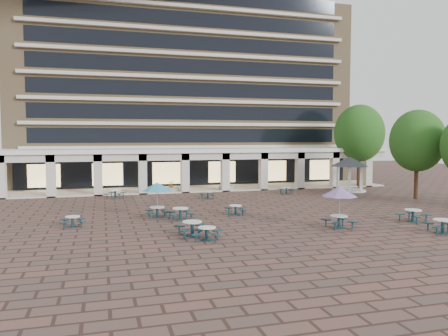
{
  "coord_description": "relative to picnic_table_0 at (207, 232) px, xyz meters",
  "views": [
    {
      "loc": [
        -10.15,
        -30.95,
        5.57
      ],
      "look_at": [
        -0.64,
        3.0,
        3.1
      ],
      "focal_mm": 35.0,
      "sensor_mm": 36.0,
      "label": 1
    }
  ],
  "objects": [
    {
      "name": "picnic_table_6",
      "position": [
        8.55,
        0.88,
        1.74
      ],
      "size": [
        2.21,
        2.21,
        2.55
      ],
      "rotation": [
        0.0,
        0.0,
        -0.04
      ],
      "color": "#153941",
      "rests_on": "ground"
    },
    {
      "name": "planter_right",
      "position": [
        7.17,
        21.13,
        0.08
      ],
      "size": [
        1.5,
        0.7,
        1.27
      ],
      "color": "#9B9C96",
      "rests_on": "ground"
    },
    {
      "name": "picnic_table_0",
      "position": [
        0.0,
        0.0,
        0.0
      ],
      "size": [
        1.96,
        1.96,
        0.73
      ],
      "rotation": [
        0.0,
        0.0,
        -0.36
      ],
      "color": "#153941",
      "rests_on": "ground"
    },
    {
      "name": "picnic_table_2",
      "position": [
        13.63,
        -2.01,
        0.05
      ],
      "size": [
        2.16,
        2.16,
        0.81
      ],
      "rotation": [
        0.0,
        0.0,
        -0.31
      ],
      "color": "#153941",
      "rests_on": "ground"
    },
    {
      "name": "tree_east_a",
      "position": [
        21.94,
        10.39,
        4.84
      ],
      "size": [
        4.85,
        4.85,
        8.07
      ],
      "color": "#3C2418",
      "rests_on": "ground"
    },
    {
      "name": "picnic_table_5",
      "position": [
        3.83,
        7.1,
        -0.02
      ],
      "size": [
        1.83,
        1.83,
        0.69
      ],
      "rotation": [
        0.0,
        0.0,
        -0.29
      ],
      "color": "#153941",
      "rests_on": "ground"
    },
    {
      "name": "apartment_building",
      "position": [
        4.75,
        33.7,
        12.17
      ],
      "size": [
        40.0,
        15.5,
        25.2
      ],
      "color": "#947A53",
      "rests_on": "ground"
    },
    {
      "name": "gazebo",
      "position": [
        19.32,
        17.22,
        2.24
      ],
      "size": [
        3.81,
        3.81,
        3.55
      ],
      "rotation": [
        0.0,
        0.0,
        0.03
      ],
      "color": "beige",
      "rests_on": "ground"
    },
    {
      "name": "picnic_table_12",
      "position": [
        -4.3,
        18.23,
        0.03
      ],
      "size": [
        2.12,
        2.12,
        0.78
      ],
      "rotation": [
        0.0,
        0.0,
        -0.36
      ],
      "color": "#153941",
      "rests_on": "ground"
    },
    {
      "name": "picnic_table_10",
      "position": [
        3.82,
        15.66,
        -0.04
      ],
      "size": [
        1.72,
        1.72,
        0.67
      ],
      "rotation": [
        0.0,
        0.0,
        -0.24
      ],
      "color": "#153941",
      "rests_on": "ground"
    },
    {
      "name": "picnic_table_7",
      "position": [
        14.37,
        1.42,
        0.05
      ],
      "size": [
        2.2,
        2.2,
        0.81
      ],
      "rotation": [
        0.0,
        0.0,
        0.38
      ],
      "color": "#153941",
      "rests_on": "ground"
    },
    {
      "name": "picnic_table_4",
      "position": [
        -1.77,
        7.49,
        1.64
      ],
      "size": [
        2.11,
        2.11,
        2.44
      ],
      "rotation": [
        0.0,
        0.0,
        -0.03
      ],
      "color": "#153941",
      "rests_on": "ground"
    },
    {
      "name": "picnic_table_8",
      "position": [
        -7.24,
        5.65,
        -0.02
      ],
      "size": [
        1.61,
        1.61,
        0.69
      ],
      "rotation": [
        0.0,
        0.0,
        0.06
      ],
      "color": "#153941",
      "rests_on": "ground"
    },
    {
      "name": "picnic_table_13",
      "position": [
        12.12,
        16.92,
        -0.03
      ],
      "size": [
        1.74,
        1.74,
        0.67
      ],
      "rotation": [
        0.0,
        0.0,
        -0.25
      ],
      "color": "#153941",
      "rests_on": "ground"
    },
    {
      "name": "retail_arcade",
      "position": [
        4.75,
        23.03,
        2.57
      ],
      "size": [
        42.0,
        6.6,
        4.4
      ],
      "color": "white",
      "rests_on": "ground"
    },
    {
      "name": "picnic_table_1",
      "position": [
        -0.55,
        1.25,
        0.07
      ],
      "size": [
        1.96,
        1.96,
        0.84
      ],
      "rotation": [
        0.0,
        0.0,
        0.06
      ],
      "color": "#153941",
      "rests_on": "ground"
    },
    {
      "name": "planter_left",
      "position": [
        1.34,
        21.13,
        0.08
      ],
      "size": [
        1.5,
        0.77,
        1.28
      ],
      "color": "#9B9C96",
      "rests_on": "ground"
    },
    {
      "name": "picnic_table_9",
      "position": [
        -0.35,
        6.27,
        0.05
      ],
      "size": [
        1.89,
        1.89,
        0.81
      ],
      "rotation": [
        0.0,
        0.0,
        0.06
      ],
      "color": "#153941",
      "rests_on": "ground"
    },
    {
      "name": "ground",
      "position": [
        4.75,
        8.23,
        -0.43
      ],
      "size": [
        120.0,
        120.0,
        0.0
      ],
      "primitive_type": "plane",
      "color": "brown",
      "rests_on": "ground"
    },
    {
      "name": "tree_east_c",
      "position": [
        22.41,
        20.35,
        5.61
      ],
      "size": [
        5.55,
        5.55,
        9.25
      ],
      "color": "#3C2418",
      "rests_on": "ground"
    }
  ]
}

